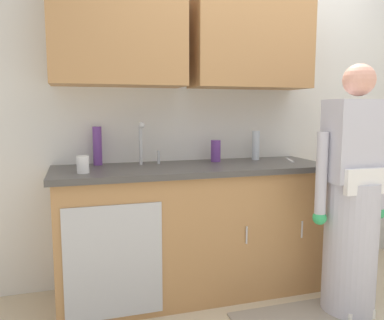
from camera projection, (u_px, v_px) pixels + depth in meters
The scene contains 10 objects.
kitchen_wall_with_uppers at pixel (231, 92), 3.09m from camera, with size 4.80×0.44×2.70m.
counter_cabinet at pixel (193, 232), 2.82m from camera, with size 1.90×0.62×0.90m.
countertop at pixel (193, 168), 2.76m from camera, with size 1.96×0.66×0.04m, color #474442.
sink at pixel (150, 169), 2.68m from camera, with size 0.50×0.36×0.35m.
person_at_sink at pixel (352, 210), 2.50m from camera, with size 0.55×0.34×1.62m.
bottle_soap at pixel (256, 145), 3.07m from camera, with size 0.06×0.06×0.23m, color silver.
bottle_dish_liquid at pixel (97, 146), 2.77m from camera, with size 0.06×0.06×0.28m, color #66388C.
bottle_water_short at pixel (216, 151), 2.96m from camera, with size 0.07×0.07×0.17m, color #66388C.
cup_by_sink at pixel (83, 165), 2.42m from camera, with size 0.08×0.08×0.11m, color white.
knife_on_counter at pixel (290, 160), 3.05m from camera, with size 0.24×0.02×0.01m, color silver.
Camera 1 is at (-1.35, -1.91, 1.33)m, focal length 36.10 mm.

